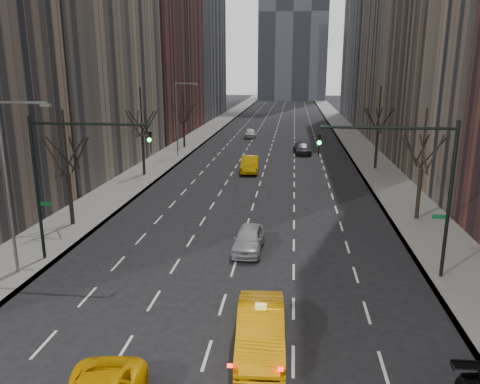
% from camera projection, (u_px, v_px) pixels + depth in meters
% --- Properties ---
extents(sidewalk_left, '(4.50, 320.00, 0.15)m').
position_uv_depth(sidewalk_left, '(206.00, 131.00, 82.45)').
color(sidewalk_left, slate).
rests_on(sidewalk_left, ground).
extents(sidewalk_right, '(4.50, 320.00, 0.15)m').
position_uv_depth(sidewalk_right, '(347.00, 133.00, 79.77)').
color(sidewalk_right, slate).
rests_on(sidewalk_right, ground).
extents(tree_lw_b, '(3.36, 3.50, 7.82)m').
position_uv_depth(tree_lw_b, '(68.00, 173.00, 31.51)').
color(tree_lw_b, black).
rests_on(tree_lw_b, ground).
extents(tree_lw_c, '(3.36, 3.50, 8.74)m').
position_uv_depth(tree_lw_c, '(142.00, 137.00, 46.81)').
color(tree_lw_c, black).
rests_on(tree_lw_c, ground).
extents(tree_lw_d, '(3.36, 3.50, 7.36)m').
position_uv_depth(tree_lw_d, '(184.00, 122.00, 64.24)').
color(tree_lw_d, black).
rests_on(tree_lw_d, ground).
extents(tree_rw_b, '(3.36, 3.50, 7.82)m').
position_uv_depth(tree_rw_b, '(421.00, 170.00, 32.73)').
color(tree_rw_b, black).
rests_on(tree_rw_b, ground).
extents(tree_rw_c, '(3.36, 3.50, 8.74)m').
position_uv_depth(tree_rw_c, '(378.00, 132.00, 49.96)').
color(tree_rw_c, black).
rests_on(tree_rw_c, ground).
extents(traffic_mast_left, '(6.69, 0.39, 8.00)m').
position_uv_depth(traffic_mast_left, '(64.00, 166.00, 24.97)').
color(traffic_mast_left, black).
rests_on(traffic_mast_left, ground).
extents(traffic_mast_right, '(6.69, 0.39, 8.00)m').
position_uv_depth(traffic_mast_right, '(417.00, 174.00, 22.98)').
color(traffic_mast_right, black).
rests_on(traffic_mast_right, ground).
extents(streetlight_near, '(2.83, 0.22, 9.00)m').
position_uv_depth(streetlight_near, '(12.00, 171.00, 23.21)').
color(streetlight_near, slate).
rests_on(streetlight_near, ground).
extents(streetlight_far, '(2.83, 0.22, 9.00)m').
position_uv_depth(streetlight_far, '(179.00, 111.00, 56.87)').
color(streetlight_far, slate).
rests_on(streetlight_far, ground).
extents(taxi_sedan, '(2.08, 5.22, 1.69)m').
position_uv_depth(taxi_sedan, '(261.00, 329.00, 17.90)').
color(taxi_sedan, orange).
rests_on(taxi_sedan, ground).
extents(silver_sedan_ahead, '(1.82, 4.29, 1.45)m').
position_uv_depth(silver_sedan_ahead, '(249.00, 239.00, 27.80)').
color(silver_sedan_ahead, '#9B9DA2').
rests_on(silver_sedan_ahead, ground).
extents(far_taxi, '(2.03, 5.15, 1.67)m').
position_uv_depth(far_taxi, '(250.00, 164.00, 49.46)').
color(far_taxi, '#E2A504').
rests_on(far_taxi, ground).
extents(far_suv_grey, '(2.52, 5.14, 1.44)m').
position_uv_depth(far_suv_grey, '(302.00, 148.00, 60.32)').
color(far_suv_grey, '#2E2D32').
rests_on(far_suv_grey, ground).
extents(far_car_white, '(1.84, 4.33, 1.46)m').
position_uv_depth(far_car_white, '(250.00, 133.00, 74.94)').
color(far_car_white, silver).
rests_on(far_car_white, ground).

